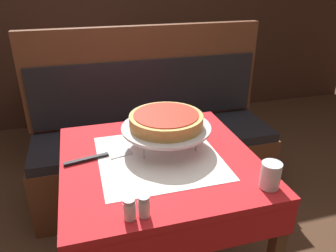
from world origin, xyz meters
TOP-DOWN VIEW (x-y plane):
  - dining_table_front at (0.00, 0.00)m, footprint 0.84×0.84m
  - dining_table_rear at (-0.26, 1.71)m, footprint 0.80×0.80m
  - booth_bench at (0.16, 0.79)m, footprint 1.65×0.53m
  - back_wall_panel at (0.00, 2.22)m, footprint 6.00×0.04m
  - pizza_pan_stand at (0.05, 0.07)m, footprint 0.40×0.40m
  - deep_dish_pizza at (0.05, 0.07)m, footprint 0.33×0.33m
  - pizza_server at (-0.24, 0.07)m, footprint 0.30×0.11m
  - water_glass_near at (0.34, -0.32)m, footprint 0.08×0.08m
  - salt_shaker at (-0.19, -0.35)m, footprint 0.04×0.04m
  - pepper_shaker at (-0.14, -0.35)m, footprint 0.04×0.04m
  - condiment_caddy at (-0.30, 1.64)m, footprint 0.12×0.12m

SIDE VIEW (x-z plane):
  - booth_bench at x=0.16m, z-range -0.25..0.93m
  - dining_table_front at x=0.00m, z-range 0.28..1.04m
  - dining_table_rear at x=-0.26m, z-range 0.29..1.05m
  - pizza_server at x=-0.24m, z-range 0.76..0.77m
  - salt_shaker at x=-0.19m, z-range 0.76..0.84m
  - pepper_shaker at x=-0.14m, z-range 0.76..0.84m
  - condiment_caddy at x=-0.30m, z-range 0.73..0.88m
  - water_glass_near at x=0.34m, z-range 0.76..0.86m
  - pizza_pan_stand at x=0.05m, z-range 0.80..0.91m
  - deep_dish_pizza at x=0.05m, z-range 0.87..0.93m
  - back_wall_panel at x=0.00m, z-range 0.00..2.40m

